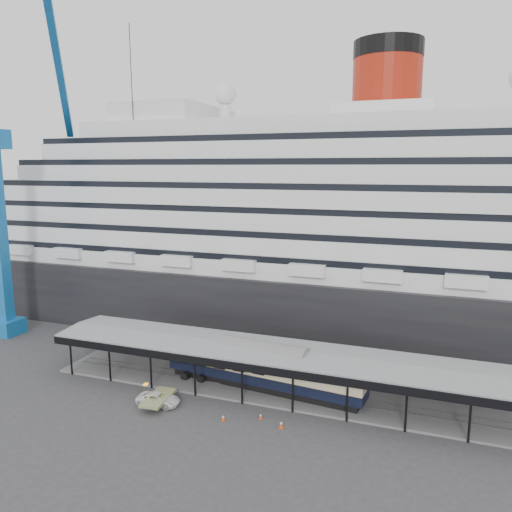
% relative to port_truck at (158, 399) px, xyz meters
% --- Properties ---
extents(ground, '(200.00, 200.00, 0.00)m').
position_rel_port_truck_xyz_m(ground, '(11.43, 2.54, -0.67)').
color(ground, '#323234').
rests_on(ground, ground).
extents(cruise_ship, '(130.00, 30.00, 43.90)m').
position_rel_port_truck_xyz_m(cruise_ship, '(11.48, 34.54, 17.68)').
color(cruise_ship, black).
rests_on(cruise_ship, ground).
extents(platform_canopy, '(56.00, 9.18, 5.30)m').
position_rel_port_truck_xyz_m(platform_canopy, '(11.43, 7.54, 1.70)').
color(platform_canopy, slate).
rests_on(platform_canopy, ground).
extents(crane_blue, '(22.63, 19.19, 47.60)m').
position_rel_port_truck_xyz_m(crane_blue, '(-33.68, 13.16, 19.29)').
color(crane_blue, '#186CB9').
rests_on(crane_blue, ground).
extents(port_truck, '(4.97, 2.63, 1.33)m').
position_rel_port_truck_xyz_m(port_truck, '(0.00, 0.00, 0.00)').
color(port_truck, white).
rests_on(port_truck, ground).
extents(pullman_carriage, '(24.54, 5.82, 23.90)m').
position_rel_port_truck_xyz_m(pullman_carriage, '(9.53, 7.54, 2.21)').
color(pullman_carriage, black).
rests_on(pullman_carriage, ground).
extents(traffic_cone_left, '(0.36, 0.36, 0.65)m').
position_rel_port_truck_xyz_m(traffic_cone_left, '(11.61, 0.91, -0.34)').
color(traffic_cone_left, '#E4470C').
rests_on(traffic_cone_left, ground).
extents(traffic_cone_mid, '(0.44, 0.44, 0.72)m').
position_rel_port_truck_xyz_m(traffic_cone_mid, '(8.12, -0.79, -0.31)').
color(traffic_cone_mid, '#E3440C').
rests_on(traffic_cone_mid, ground).
extents(traffic_cone_right, '(0.51, 0.51, 0.82)m').
position_rel_port_truck_xyz_m(traffic_cone_right, '(14.14, -0.06, -0.26)').
color(traffic_cone_right, '#E5480C').
rests_on(traffic_cone_right, ground).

